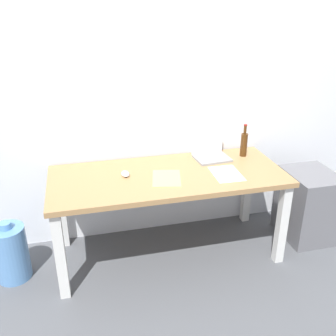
{
  "coord_description": "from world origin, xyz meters",
  "views": [
    {
      "loc": [
        -0.64,
        -2.56,
        1.97
      ],
      "look_at": [
        0.0,
        0.0,
        0.78
      ],
      "focal_mm": 40.46,
      "sensor_mm": 36.0,
      "label": 1
    }
  ],
  "objects_px": {
    "computer_mouse": "(125,174)",
    "filing_cabinet": "(308,205)",
    "beer_bottle": "(244,144)",
    "laptop_right": "(211,153)",
    "desk": "(168,185)",
    "water_cooler_jug": "(11,253)"
  },
  "relations": [
    {
      "from": "desk",
      "to": "computer_mouse",
      "type": "bearing_deg",
      "value": 172.14
    },
    {
      "from": "laptop_right",
      "to": "beer_bottle",
      "type": "height_order",
      "value": "beer_bottle"
    },
    {
      "from": "desk",
      "to": "beer_bottle",
      "type": "xyz_separation_m",
      "value": [
        0.72,
        0.2,
        0.2
      ]
    },
    {
      "from": "laptop_right",
      "to": "filing_cabinet",
      "type": "xyz_separation_m",
      "value": [
        0.83,
        -0.27,
        -0.47
      ]
    },
    {
      "from": "desk",
      "to": "beer_bottle",
      "type": "relative_size",
      "value": 6.43
    },
    {
      "from": "beer_bottle",
      "to": "water_cooler_jug",
      "type": "relative_size",
      "value": 0.58
    },
    {
      "from": "beer_bottle",
      "to": "filing_cabinet",
      "type": "distance_m",
      "value": 0.8
    },
    {
      "from": "water_cooler_jug",
      "to": "filing_cabinet",
      "type": "xyz_separation_m",
      "value": [
        2.48,
        -0.03,
        0.08
      ]
    },
    {
      "from": "desk",
      "to": "beer_bottle",
      "type": "height_order",
      "value": "beer_bottle"
    },
    {
      "from": "beer_bottle",
      "to": "computer_mouse",
      "type": "relative_size",
      "value": 2.81
    },
    {
      "from": "laptop_right",
      "to": "computer_mouse",
      "type": "xyz_separation_m",
      "value": [
        -0.75,
        -0.18,
        -0.03
      ]
    },
    {
      "from": "beer_bottle",
      "to": "desk",
      "type": "bearing_deg",
      "value": -164.09
    },
    {
      "from": "filing_cabinet",
      "to": "computer_mouse",
      "type": "bearing_deg",
      "value": 176.88
    },
    {
      "from": "beer_bottle",
      "to": "filing_cabinet",
      "type": "height_order",
      "value": "beer_bottle"
    },
    {
      "from": "filing_cabinet",
      "to": "desk",
      "type": "bearing_deg",
      "value": 178.11
    },
    {
      "from": "computer_mouse",
      "to": "filing_cabinet",
      "type": "height_order",
      "value": "computer_mouse"
    },
    {
      "from": "computer_mouse",
      "to": "water_cooler_jug",
      "type": "bearing_deg",
      "value": 179.7
    },
    {
      "from": "laptop_right",
      "to": "filing_cabinet",
      "type": "height_order",
      "value": "laptop_right"
    },
    {
      "from": "beer_bottle",
      "to": "laptop_right",
      "type": "bearing_deg",
      "value": 175.37
    },
    {
      "from": "laptop_right",
      "to": "desk",
      "type": "bearing_deg",
      "value": -151.98
    },
    {
      "from": "computer_mouse",
      "to": "filing_cabinet",
      "type": "bearing_deg",
      "value": -7.3
    },
    {
      "from": "desk",
      "to": "water_cooler_jug",
      "type": "relative_size",
      "value": 3.72
    }
  ]
}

